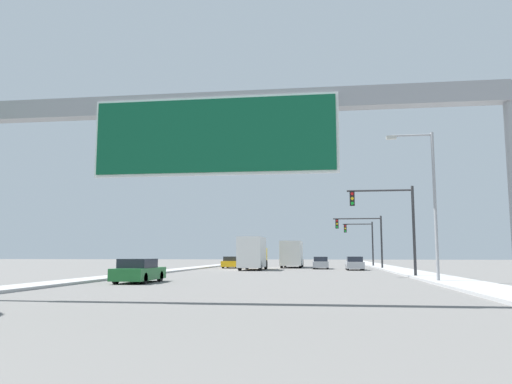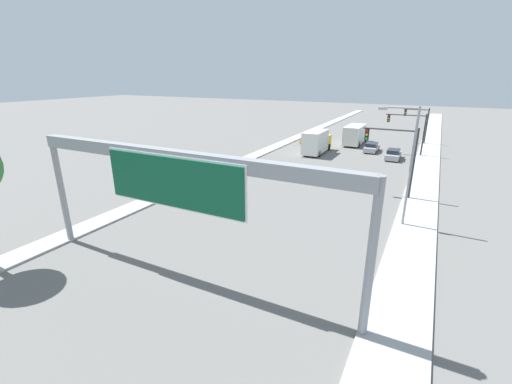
{
  "view_description": "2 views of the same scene",
  "coord_description": "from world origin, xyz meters",
  "px_view_note": "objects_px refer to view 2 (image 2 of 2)",
  "views": [
    {
      "loc": [
        3.72,
        0.97,
        1.68
      ],
      "look_at": [
        0.0,
        28.97,
        5.19
      ],
      "focal_mm": 35.0,
      "sensor_mm": 36.0,
      "label": 1
    },
    {
      "loc": [
        11.46,
        4.87,
        10.97
      ],
      "look_at": [
        0.25,
        26.45,
        2.62
      ],
      "focal_mm": 24.0,
      "sensor_mm": 36.0,
      "label": 2
    }
  ],
  "objects_px": {
    "sign_gantry": "(175,175)",
    "car_far_right": "(393,154)",
    "traffic_light_mid_block": "(411,126)",
    "truck_box_primary": "(355,135)",
    "traffic_light_far_intersection": "(419,120)",
    "car_mid_left": "(372,147)",
    "street_lamp_right": "(407,158)",
    "car_near_right": "(309,139)",
    "traffic_light_near_intersection": "(398,151)",
    "car_near_center": "(202,191)",
    "truck_box_secondary": "(317,142)"
  },
  "relations": [
    {
      "from": "sign_gantry",
      "to": "car_far_right",
      "type": "xyz_separation_m",
      "value": [
        7.0,
        36.29,
        -5.47
      ]
    },
    {
      "from": "car_far_right",
      "to": "traffic_light_mid_block",
      "type": "relative_size",
      "value": 0.73
    },
    {
      "from": "truck_box_primary",
      "to": "traffic_light_far_intersection",
      "type": "distance_m",
      "value": 10.77
    },
    {
      "from": "sign_gantry",
      "to": "car_mid_left",
      "type": "distance_m",
      "value": 40.56
    },
    {
      "from": "traffic_light_far_intersection",
      "to": "sign_gantry",
      "type": "bearing_deg",
      "value": -100.18
    },
    {
      "from": "car_far_right",
      "to": "street_lamp_right",
      "type": "distance_m",
      "value": 23.46
    },
    {
      "from": "car_near_right",
      "to": "traffic_light_near_intersection",
      "type": "xyz_separation_m",
      "value": [
        15.78,
        -21.98,
        3.8
      ]
    },
    {
      "from": "sign_gantry",
      "to": "traffic_light_mid_block",
      "type": "relative_size",
      "value": 3.44
    },
    {
      "from": "sign_gantry",
      "to": "car_mid_left",
      "type": "bearing_deg",
      "value": 85.0
    },
    {
      "from": "car_far_right",
      "to": "traffic_light_near_intersection",
      "type": "xyz_separation_m",
      "value": [
        1.78,
        -16.18,
        3.78
      ]
    },
    {
      "from": "car_near_center",
      "to": "truck_box_primary",
      "type": "bearing_deg",
      "value": 78.09
    },
    {
      "from": "truck_box_secondary",
      "to": "traffic_light_mid_block",
      "type": "xyz_separation_m",
      "value": [
        11.96,
        5.17,
        2.36
      ]
    },
    {
      "from": "car_far_right",
      "to": "traffic_light_mid_block",
      "type": "bearing_deg",
      "value": 69.08
    },
    {
      "from": "car_near_right",
      "to": "car_near_center",
      "type": "relative_size",
      "value": 1.05
    },
    {
      "from": "traffic_light_near_intersection",
      "to": "truck_box_secondary",
      "type": "bearing_deg",
      "value": 129.61
    },
    {
      "from": "traffic_light_near_intersection",
      "to": "traffic_light_far_intersection",
      "type": "xyz_separation_m",
      "value": [
        0.23,
        30.0,
        -0.51
      ]
    },
    {
      "from": "truck_box_secondary",
      "to": "traffic_light_far_intersection",
      "type": "distance_m",
      "value": 19.78
    },
    {
      "from": "car_near_right",
      "to": "truck_box_primary",
      "type": "distance_m",
      "value": 7.52
    },
    {
      "from": "truck_box_secondary",
      "to": "truck_box_primary",
      "type": "bearing_deg",
      "value": 70.2
    },
    {
      "from": "traffic_light_near_intersection",
      "to": "car_mid_left",
      "type": "bearing_deg",
      "value": 104.83
    },
    {
      "from": "car_near_center",
      "to": "car_mid_left",
      "type": "xyz_separation_m",
      "value": [
        10.5,
        28.56,
        -0.02
      ]
    },
    {
      "from": "car_near_center",
      "to": "traffic_light_mid_block",
      "type": "xyz_separation_m",
      "value": [
        15.46,
        28.63,
        3.41
      ]
    },
    {
      "from": "sign_gantry",
      "to": "traffic_light_far_intersection",
      "type": "xyz_separation_m",
      "value": [
        9.0,
        50.11,
        -2.19
      ]
    },
    {
      "from": "car_far_right",
      "to": "car_mid_left",
      "type": "xyz_separation_m",
      "value": [
        -3.5,
        3.75,
        -0.02
      ]
    },
    {
      "from": "car_mid_left",
      "to": "truck_box_primary",
      "type": "bearing_deg",
      "value": 127.09
    },
    {
      "from": "traffic_light_near_intersection",
      "to": "street_lamp_right",
      "type": "distance_m",
      "value": 6.79
    },
    {
      "from": "street_lamp_right",
      "to": "car_near_right",
      "type": "bearing_deg",
      "value": 120.74
    },
    {
      "from": "sign_gantry",
      "to": "street_lamp_right",
      "type": "distance_m",
      "value": 16.82
    },
    {
      "from": "truck_box_primary",
      "to": "car_near_right",
      "type": "bearing_deg",
      "value": -159.77
    },
    {
      "from": "car_near_right",
      "to": "traffic_light_far_intersection",
      "type": "relative_size",
      "value": 0.8
    },
    {
      "from": "truck_box_primary",
      "to": "traffic_light_mid_block",
      "type": "distance_m",
      "value": 9.92
    },
    {
      "from": "car_mid_left",
      "to": "truck_box_secondary",
      "type": "distance_m",
      "value": 8.72
    },
    {
      "from": "traffic_light_near_intersection",
      "to": "street_lamp_right",
      "type": "xyz_separation_m",
      "value": [
        1.24,
        -6.62,
        0.83
      ]
    },
    {
      "from": "truck_box_primary",
      "to": "street_lamp_right",
      "type": "distance_m",
      "value": 32.95
    },
    {
      "from": "traffic_light_mid_block",
      "to": "sign_gantry",
      "type": "bearing_deg",
      "value": -101.91
    },
    {
      "from": "traffic_light_near_intersection",
      "to": "traffic_light_far_intersection",
      "type": "height_order",
      "value": "traffic_light_near_intersection"
    },
    {
      "from": "car_near_center",
      "to": "car_far_right",
      "type": "xyz_separation_m",
      "value": [
        14.0,
        24.81,
        -0.0
      ]
    },
    {
      "from": "traffic_light_mid_block",
      "to": "street_lamp_right",
      "type": "bearing_deg",
      "value": -86.67
    },
    {
      "from": "truck_box_secondary",
      "to": "traffic_light_near_intersection",
      "type": "bearing_deg",
      "value": -50.39
    },
    {
      "from": "traffic_light_mid_block",
      "to": "traffic_light_far_intersection",
      "type": "height_order",
      "value": "traffic_light_mid_block"
    },
    {
      "from": "car_near_right",
      "to": "traffic_light_mid_block",
      "type": "bearing_deg",
      "value": -7.29
    },
    {
      "from": "truck_box_secondary",
      "to": "traffic_light_far_intersection",
      "type": "xyz_separation_m",
      "value": [
        12.5,
        15.17,
        2.23
      ]
    },
    {
      "from": "car_near_right",
      "to": "traffic_light_near_intersection",
      "type": "bearing_deg",
      "value": -54.33
    },
    {
      "from": "truck_box_secondary",
      "to": "traffic_light_near_intersection",
      "type": "distance_m",
      "value": 19.45
    },
    {
      "from": "car_mid_left",
      "to": "street_lamp_right",
      "type": "distance_m",
      "value": 27.73
    },
    {
      "from": "car_near_right",
      "to": "car_far_right",
      "type": "height_order",
      "value": "car_far_right"
    },
    {
      "from": "sign_gantry",
      "to": "car_near_right",
      "type": "distance_m",
      "value": 43.02
    },
    {
      "from": "traffic_light_far_intersection",
      "to": "traffic_light_near_intersection",
      "type": "bearing_deg",
      "value": -90.43
    },
    {
      "from": "traffic_light_far_intersection",
      "to": "truck_box_primary",
      "type": "bearing_deg",
      "value": -148.83
    },
    {
      "from": "car_near_right",
      "to": "traffic_light_near_intersection",
      "type": "distance_m",
      "value": 27.32
    }
  ]
}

